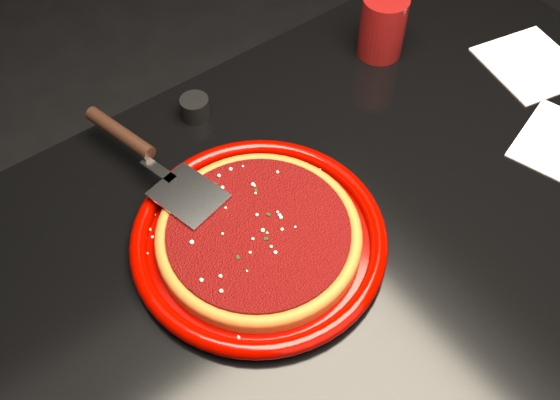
% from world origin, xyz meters
% --- Properties ---
extents(floor, '(4.00, 4.00, 0.01)m').
position_xyz_m(floor, '(0.00, 0.00, -0.01)').
color(floor, black).
rests_on(floor, ground).
extents(table, '(1.20, 0.80, 0.75)m').
position_xyz_m(table, '(0.00, 0.00, 0.38)').
color(table, black).
rests_on(table, floor).
extents(plate, '(0.42, 0.42, 0.03)m').
position_xyz_m(plate, '(-0.17, 0.05, 0.76)').
color(plate, '#740200').
rests_on(plate, table).
extents(pizza_crust, '(0.34, 0.34, 0.01)m').
position_xyz_m(pizza_crust, '(-0.17, 0.05, 0.77)').
color(pizza_crust, '#944A1C').
rests_on(pizza_crust, plate).
extents(pizza_crust_rim, '(0.34, 0.34, 0.02)m').
position_xyz_m(pizza_crust_rim, '(-0.17, 0.05, 0.77)').
color(pizza_crust_rim, '#944A1C').
rests_on(pizza_crust_rim, plate).
extents(pizza_sauce, '(0.30, 0.30, 0.01)m').
position_xyz_m(pizza_sauce, '(-0.17, 0.05, 0.78)').
color(pizza_sauce, '#660C0C').
rests_on(pizza_sauce, plate).
extents(parmesan_dusting, '(0.24, 0.24, 0.01)m').
position_xyz_m(parmesan_dusting, '(-0.17, 0.05, 0.79)').
color(parmesan_dusting, '#F0E8BB').
rests_on(parmesan_dusting, plate).
extents(basil_flecks, '(0.22, 0.22, 0.00)m').
position_xyz_m(basil_flecks, '(-0.17, 0.05, 0.79)').
color(basil_flecks, black).
rests_on(basil_flecks, plate).
extents(pizza_server, '(0.16, 0.34, 0.02)m').
position_xyz_m(pizza_server, '(-0.22, 0.24, 0.79)').
color(pizza_server, '#B2B5BA').
rests_on(pizza_server, plate).
extents(cup, '(0.10, 0.10, 0.11)m').
position_xyz_m(cup, '(0.24, 0.25, 0.81)').
color(cup, maroon).
rests_on(cup, table).
extents(napkin_b, '(0.18, 0.19, 0.00)m').
position_xyz_m(napkin_b, '(0.43, 0.06, 0.75)').
color(napkin_b, silver).
rests_on(napkin_b, table).
extents(ramekin, '(0.05, 0.05, 0.04)m').
position_xyz_m(ramekin, '(-0.10, 0.32, 0.77)').
color(ramekin, black).
rests_on(ramekin, table).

